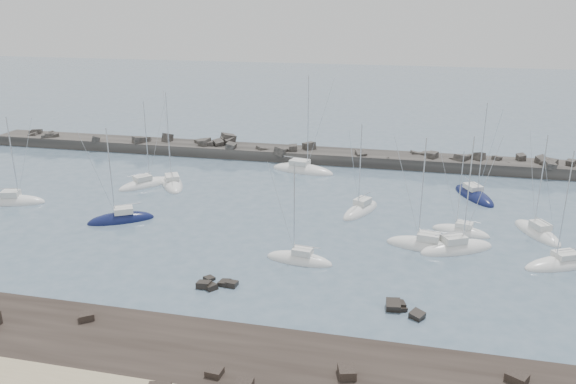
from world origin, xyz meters
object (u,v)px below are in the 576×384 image
Objects in this scene: sailboat_0 at (15,202)px; sailboat_10 at (537,233)px; sailboat_1 at (172,184)px; sailboat_5 at (299,260)px; sailboat_3 at (146,185)px; sailboat_8 at (474,196)px; sailboat_11 at (561,264)px; sailboat_7 at (456,249)px; sailboat_2 at (121,220)px; sailboat_6 at (361,211)px; sailboat_4 at (303,171)px; sailboat_9 at (424,246)px; sailboat_13 at (461,232)px.

sailboat_0 is 68.38m from sailboat_10.
sailboat_1 reaches higher than sailboat_5.
sailboat_3 is 0.94× the size of sailboat_8.
sailboat_3 is 1.05× the size of sailboat_10.
sailboat_7 is at bearing 171.91° from sailboat_11.
sailboat_3 is at bearing 144.02° from sailboat_5.
sailboat_10 is (6.24, -12.56, 0.01)m from sailboat_8.
sailboat_5 is 29.46m from sailboat_10.
sailboat_10 is at bearing 8.02° from sailboat_2.
sailboat_6 is at bearing 172.25° from sailboat_10.
sailboat_2 is 0.78× the size of sailboat_4.
sailboat_6 is 21.54m from sailboat_10.
sailboat_6 is (11.27, -16.69, 0.01)m from sailboat_4.
sailboat_0 is at bearing 171.34° from sailboat_2.
sailboat_4 is 38.05m from sailboat_10.
sailboat_7 reaches higher than sailboat_0.
sailboat_11 is at bearing -17.87° from sailboat_1.
sailboat_10 is 8.40m from sailboat_11.
sailboat_3 is 1.02× the size of sailboat_11.
sailboat_4 is 33.74m from sailboat_5.
sailboat_1 is 0.89× the size of sailboat_4.
sailboat_11 reaches higher than sailboat_6.
sailboat_9 is at bearing 27.02° from sailboat_5.
sailboat_8 is (15.10, 9.66, -0.02)m from sailboat_6.
sailboat_8 reaches higher than sailboat_10.
sailboat_1 is 21.22m from sailboat_4.
sailboat_10 is (26.18, 13.52, 0.01)m from sailboat_5.
sailboat_1 reaches higher than sailboat_8.
sailboat_7 reaches higher than sailboat_2.
sailboat_5 is at bearing -169.19° from sailboat_11.
sailboat_3 reaches higher than sailboat_9.
sailboat_7 is at bearing -20.25° from sailboat_1.
sailboat_2 reaches higher than sailboat_0.
sailboat_13 is at bearing 7.57° from sailboat_2.
sailboat_2 reaches higher than sailboat_13.
sailboat_2 is at bearing 165.38° from sailboat_5.
sailboat_0 is 0.97× the size of sailboat_11.
sailboat_6 is (46.89, 7.37, -0.00)m from sailboat_0.
sailboat_6 reaches higher than sailboat_5.
sailboat_2 is 25.29m from sailboat_5.
sailboat_7 is 1.03× the size of sailboat_9.
sailboat_2 is 1.01× the size of sailboat_6.
sailboat_5 is at bearing -127.39° from sailboat_8.
sailboat_3 is at bearing -159.68° from sailboat_1.
sailboat_11 is (0.89, -8.35, -0.02)m from sailboat_10.
sailboat_4 reaches higher than sailboat_3.
sailboat_1 is at bearing 157.99° from sailboat_9.
sailboat_0 is 0.90× the size of sailboat_8.
sailboat_9 reaches higher than sailboat_6.
sailboat_5 is 21.03m from sailboat_13.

